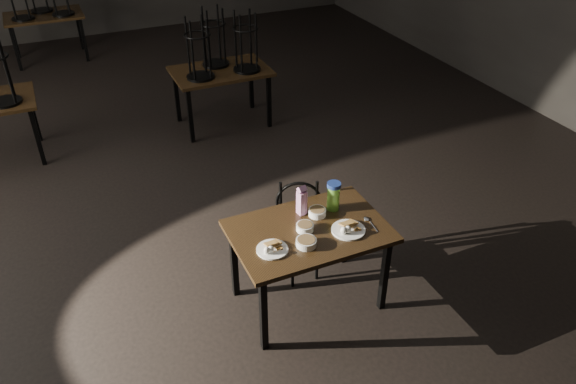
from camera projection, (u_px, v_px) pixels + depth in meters
name	position (u px, v px, depth m)	size (l,w,h in m)	color
main_table	(309.00, 237.00, 4.35)	(1.20, 0.80, 0.75)	black
plate_left	(272.00, 248.00, 4.08)	(0.24, 0.24, 0.08)	white
plate_right	(348.00, 229.00, 4.28)	(0.26, 0.26, 0.08)	white
bowl_near	(305.00, 227.00, 4.28)	(0.13, 0.13, 0.05)	white
bowl_far	(317.00, 212.00, 4.44)	(0.14, 0.14, 0.05)	white
bowl_big	(306.00, 242.00, 4.13)	(0.15, 0.15, 0.05)	white
juice_carton	(302.00, 201.00, 4.42)	(0.08, 0.08, 0.26)	#901A71
water_bottle	(333.00, 196.00, 4.46)	(0.15, 0.15, 0.25)	#6FC439
spoon	(368.00, 220.00, 4.40)	(0.05, 0.21, 0.01)	silver
bentwood_chair	(299.00, 223.00, 4.77)	(0.46, 0.45, 0.86)	black
bg_table_right	(221.00, 68.00, 7.01)	(1.20, 0.80, 1.48)	black
bg_table_far	(43.00, 13.00, 9.01)	(1.20, 0.80, 1.48)	black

